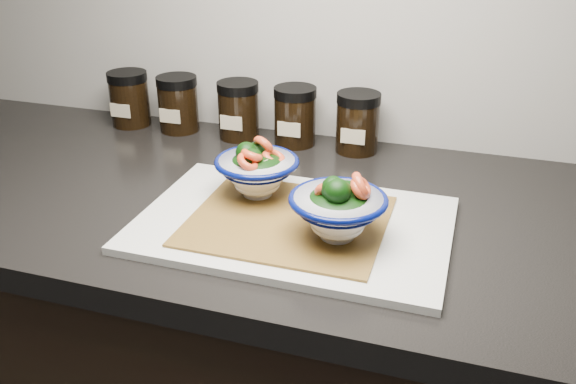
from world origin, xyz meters
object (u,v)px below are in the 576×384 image
(bowl_left, at_px, (257,170))
(spice_jar_c, at_px, (238,110))
(spice_jar_a, at_px, (129,99))
(spice_jar_b, at_px, (178,104))
(spice_jar_e, at_px, (358,122))
(bowl_right, at_px, (338,209))
(spice_jar_d, at_px, (295,116))
(cutting_board, at_px, (293,224))

(bowl_left, bearing_deg, spice_jar_c, 117.45)
(spice_jar_a, xyz_separation_m, spice_jar_c, (0.24, 0.00, 0.00))
(spice_jar_b, xyz_separation_m, spice_jar_e, (0.37, 0.00, 0.00))
(bowl_right, bearing_deg, bowl_left, 149.02)
(spice_jar_c, bearing_deg, spice_jar_d, 0.00)
(cutting_board, bearing_deg, spice_jar_c, 123.63)
(spice_jar_e, bearing_deg, cutting_board, -94.46)
(spice_jar_a, distance_m, spice_jar_c, 0.24)
(spice_jar_c, xyz_separation_m, spice_jar_d, (0.12, 0.00, 0.00))
(bowl_left, xyz_separation_m, spice_jar_e, (0.10, 0.26, -0.00))
(spice_jar_c, bearing_deg, spice_jar_a, 180.00)
(cutting_board, relative_size, spice_jar_e, 3.98)
(spice_jar_b, distance_m, spice_jar_d, 0.25)
(cutting_board, xyz_separation_m, spice_jar_e, (0.03, 0.32, 0.05))
(spice_jar_b, distance_m, spice_jar_c, 0.13)
(spice_jar_a, xyz_separation_m, spice_jar_e, (0.48, 0.00, 0.00))
(bowl_right, distance_m, spice_jar_a, 0.64)
(bowl_left, height_order, bowl_right, bowl_right)
(spice_jar_c, bearing_deg, cutting_board, -56.37)
(bowl_left, bearing_deg, bowl_right, -30.98)
(bowl_right, height_order, spice_jar_b, bowl_right)
(spice_jar_c, bearing_deg, bowl_right, -50.86)
(cutting_board, relative_size, spice_jar_d, 3.98)
(bowl_left, distance_m, spice_jar_d, 0.26)
(spice_jar_a, distance_m, spice_jar_b, 0.11)
(bowl_left, distance_m, spice_jar_e, 0.28)
(spice_jar_c, bearing_deg, bowl_left, -62.55)
(spice_jar_b, bearing_deg, spice_jar_d, 0.00)
(cutting_board, bearing_deg, spice_jar_b, 137.06)
(spice_jar_d, relative_size, spice_jar_e, 1.00)
(bowl_right, bearing_deg, spice_jar_a, 146.44)
(cutting_board, bearing_deg, spice_jar_a, 144.93)
(spice_jar_b, height_order, spice_jar_e, same)
(bowl_right, height_order, spice_jar_a, bowl_right)
(bowl_left, relative_size, spice_jar_c, 1.16)
(bowl_right, relative_size, spice_jar_e, 1.20)
(spice_jar_a, bearing_deg, spice_jar_c, 0.00)
(bowl_left, bearing_deg, spice_jar_e, 68.50)
(spice_jar_c, bearing_deg, spice_jar_b, 180.00)
(spice_jar_b, height_order, spice_jar_d, same)
(cutting_board, distance_m, spice_jar_c, 0.39)
(cutting_board, height_order, spice_jar_c, spice_jar_c)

